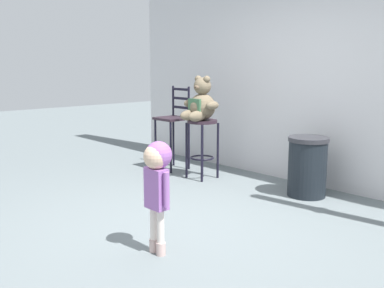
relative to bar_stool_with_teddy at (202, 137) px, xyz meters
name	(u,v)px	position (x,y,z in m)	size (l,w,h in m)	color
ground_plane	(186,225)	(1.18, -1.37, -0.57)	(24.00, 24.00, 0.00)	slate
building_wall	(322,27)	(1.18, 0.92, 1.42)	(6.62, 0.30, 3.98)	silver
bar_stool_with_teddy	(202,137)	(0.00, 0.00, 0.00)	(0.40, 0.40, 0.80)	#2A1D26
teddy_bear	(201,104)	(0.00, -0.03, 0.45)	(0.55, 0.49, 0.59)	#6E604A
child_walking	(157,173)	(1.50, -1.97, 0.10)	(0.30, 0.24, 0.93)	#C6A6A0
trash_bin	(307,166)	(1.44, 0.32, -0.22)	(0.47, 0.47, 0.70)	black
bar_chair_empty	(173,123)	(-0.67, 0.06, 0.12)	(0.41, 0.41, 1.22)	#2A1D26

